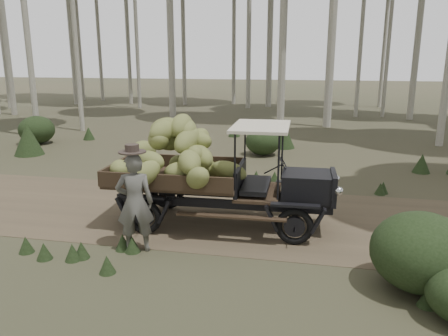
% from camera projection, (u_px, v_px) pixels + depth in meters
% --- Properties ---
extents(ground, '(120.00, 120.00, 0.00)m').
position_uv_depth(ground, '(156.00, 210.00, 9.79)').
color(ground, '#473D2B').
rests_on(ground, ground).
extents(dirt_track, '(70.00, 4.00, 0.01)m').
position_uv_depth(dirt_track, '(156.00, 210.00, 9.79)').
color(dirt_track, brown).
rests_on(dirt_track, ground).
extents(banana_truck, '(4.73, 2.19, 2.32)m').
position_uv_depth(banana_truck, '(200.00, 164.00, 8.60)').
color(banana_truck, black).
rests_on(banana_truck, ground).
extents(farmer, '(0.75, 0.61, 1.92)m').
position_uv_depth(farmer, '(135.00, 202.00, 7.53)').
color(farmer, '#54524D').
rests_on(farmer, ground).
extents(undergrowth, '(23.20, 21.14, 1.40)m').
position_uv_depth(undergrowth, '(125.00, 202.00, 8.72)').
color(undergrowth, '#233319').
rests_on(undergrowth, ground).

